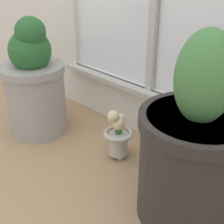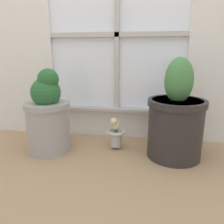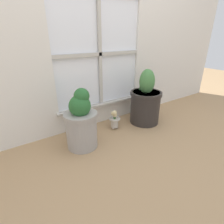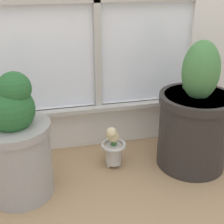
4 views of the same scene
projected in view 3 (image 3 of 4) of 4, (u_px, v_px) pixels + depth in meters
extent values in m
plane|color=tan|center=(128.00, 140.00, 1.85)|extent=(10.00, 10.00, 0.00)
cube|color=silver|center=(182.00, 17.00, 2.47)|extent=(1.66, 0.05, 2.50)
cube|color=silver|center=(101.00, 112.00, 2.22)|extent=(1.07, 0.05, 0.26)
cube|color=white|center=(99.00, 54.00, 1.95)|extent=(1.07, 0.02, 1.14)
cube|color=#BCB7AD|center=(100.00, 54.00, 1.93)|extent=(0.04, 0.02, 1.14)
cube|color=#BCB7AD|center=(100.00, 54.00, 1.93)|extent=(1.07, 0.02, 0.04)
cube|color=#BCB7AD|center=(103.00, 104.00, 2.14)|extent=(1.13, 0.06, 0.02)
cylinder|color=#9E9993|center=(82.00, 130.00, 1.69)|extent=(0.30, 0.30, 0.36)
cylinder|color=#9E9993|center=(80.00, 115.00, 1.62)|extent=(0.32, 0.32, 0.04)
cylinder|color=#38281E|center=(80.00, 114.00, 1.62)|extent=(0.27, 0.27, 0.01)
sphere|color=#28602D|center=(80.00, 106.00, 1.59)|extent=(0.20, 0.20, 0.20)
sphere|color=#28602D|center=(82.00, 96.00, 1.56)|extent=(0.14, 0.14, 0.14)
ellipsoid|color=#28602D|center=(81.00, 105.00, 1.65)|extent=(0.08, 0.07, 0.12)
cylinder|color=#2D2826|center=(145.00, 107.00, 2.17)|extent=(0.36, 0.36, 0.40)
cylinder|color=#2D2826|center=(146.00, 93.00, 2.09)|extent=(0.38, 0.38, 0.04)
cylinder|color=#38281E|center=(146.00, 92.00, 2.09)|extent=(0.33, 0.33, 0.01)
ellipsoid|color=#477F42|center=(147.00, 82.00, 2.03)|extent=(0.18, 0.18, 0.29)
ellipsoid|color=#477F42|center=(143.00, 85.00, 2.11)|extent=(0.16, 0.05, 0.16)
sphere|color=#BCB7AD|center=(113.00, 126.00, 2.11)|extent=(0.02, 0.02, 0.02)
sphere|color=#BCB7AD|center=(113.00, 128.00, 2.06)|extent=(0.02, 0.02, 0.02)
sphere|color=#BCB7AD|center=(117.00, 127.00, 2.09)|extent=(0.02, 0.02, 0.02)
cylinder|color=#BCB7AD|center=(115.00, 123.00, 2.06)|extent=(0.09, 0.09, 0.11)
torus|color=#BCB7AD|center=(115.00, 119.00, 2.04)|extent=(0.13, 0.13, 0.02)
cylinder|color=#386633|center=(115.00, 116.00, 2.03)|extent=(0.03, 0.03, 0.06)
sphere|color=beige|center=(115.00, 115.00, 2.02)|extent=(0.06, 0.06, 0.06)
sphere|color=beige|center=(113.00, 114.00, 2.02)|extent=(0.06, 0.06, 0.06)
sphere|color=beige|center=(114.00, 113.00, 1.98)|extent=(0.05, 0.05, 0.05)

